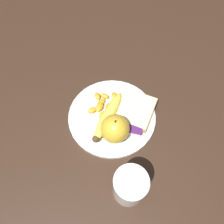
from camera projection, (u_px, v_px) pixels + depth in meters
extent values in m
plane|color=#332116|center=(112.00, 117.00, 0.66)|extent=(3.00, 3.00, 0.00)
cylinder|color=silver|center=(112.00, 116.00, 0.65)|extent=(0.26, 0.26, 0.01)
torus|color=silver|center=(112.00, 115.00, 0.65)|extent=(0.25, 0.25, 0.01)
cylinder|color=silver|center=(130.00, 186.00, 0.51)|extent=(0.08, 0.08, 0.11)
cylinder|color=yellow|center=(129.00, 187.00, 0.52)|extent=(0.07, 0.07, 0.09)
sphere|color=gold|center=(115.00, 129.00, 0.58)|extent=(0.08, 0.08, 0.08)
cylinder|color=brown|center=(115.00, 121.00, 0.54)|extent=(0.00, 0.00, 0.01)
ellipsoid|color=#E0CC4C|center=(109.00, 116.00, 0.63)|extent=(0.07, 0.18, 0.04)
sphere|color=#473319|center=(96.00, 139.00, 0.59)|extent=(0.02, 0.02, 0.02)
cube|color=tan|center=(132.00, 109.00, 0.65)|extent=(0.14, 0.13, 0.02)
cube|color=beige|center=(132.00, 109.00, 0.65)|extent=(0.13, 0.13, 0.02)
cube|color=silver|center=(94.00, 115.00, 0.64)|extent=(0.11, 0.04, 0.00)
cube|color=silver|center=(121.00, 114.00, 0.65)|extent=(0.05, 0.04, 0.00)
cube|color=silver|center=(133.00, 128.00, 0.62)|extent=(0.05, 0.04, 0.02)
cube|color=#4C1E60|center=(134.00, 127.00, 0.61)|extent=(0.05, 0.04, 0.00)
ellipsoid|color=orange|center=(101.00, 102.00, 0.66)|extent=(0.03, 0.03, 0.02)
ellipsoid|color=orange|center=(114.00, 96.00, 0.67)|extent=(0.02, 0.03, 0.01)
ellipsoid|color=orange|center=(97.00, 96.00, 0.67)|extent=(0.03, 0.03, 0.02)
ellipsoid|color=orange|center=(100.00, 107.00, 0.65)|extent=(0.03, 0.04, 0.02)
ellipsoid|color=orange|center=(105.00, 96.00, 0.67)|extent=(0.03, 0.02, 0.02)
ellipsoid|color=orange|center=(92.00, 111.00, 0.65)|extent=(0.03, 0.03, 0.02)
ellipsoid|color=orange|center=(102.00, 115.00, 0.64)|extent=(0.03, 0.03, 0.01)
ellipsoid|color=orange|center=(109.00, 107.00, 0.65)|extent=(0.02, 0.03, 0.02)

